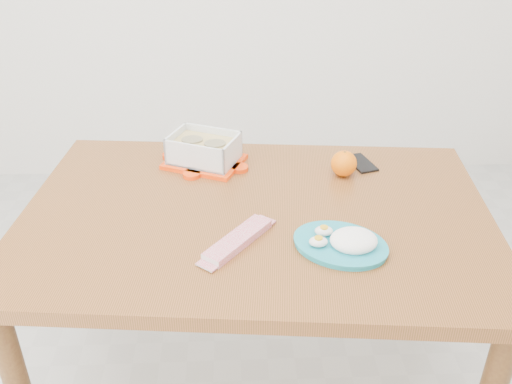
{
  "coord_description": "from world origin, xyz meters",
  "views": [
    {
      "loc": [
        0.09,
        -1.18,
        1.57
      ],
      "look_at": [
        0.14,
        0.11,
        0.81
      ],
      "focal_mm": 40.0,
      "sensor_mm": 36.0,
      "label": 1
    }
  ],
  "objects_px": {
    "orange_fruit": "(344,164)",
    "smartphone": "(361,163)",
    "food_container": "(204,150)",
    "rice_plate": "(345,241)",
    "dining_table": "(256,240)"
  },
  "relations": [
    {
      "from": "dining_table",
      "to": "smartphone",
      "type": "height_order",
      "value": "smartphone"
    },
    {
      "from": "rice_plate",
      "to": "orange_fruit",
      "type": "bearing_deg",
      "value": 109.56
    },
    {
      "from": "food_container",
      "to": "rice_plate",
      "type": "bearing_deg",
      "value": -29.07
    },
    {
      "from": "food_container",
      "to": "smartphone",
      "type": "distance_m",
      "value": 0.49
    },
    {
      "from": "orange_fruit",
      "to": "food_container",
      "type": "bearing_deg",
      "value": 167.55
    },
    {
      "from": "orange_fruit",
      "to": "smartphone",
      "type": "xyz_separation_m",
      "value": [
        0.07,
        0.07,
        -0.04
      ]
    },
    {
      "from": "food_container",
      "to": "smartphone",
      "type": "bearing_deg",
      "value": 20.51
    },
    {
      "from": "dining_table",
      "to": "food_container",
      "type": "height_order",
      "value": "food_container"
    },
    {
      "from": "dining_table",
      "to": "rice_plate",
      "type": "relative_size",
      "value": 4.25
    },
    {
      "from": "orange_fruit",
      "to": "smartphone",
      "type": "distance_m",
      "value": 0.1
    },
    {
      "from": "orange_fruit",
      "to": "rice_plate",
      "type": "height_order",
      "value": "orange_fruit"
    },
    {
      "from": "dining_table",
      "to": "orange_fruit",
      "type": "xyz_separation_m",
      "value": [
        0.27,
        0.19,
        0.13
      ]
    },
    {
      "from": "food_container",
      "to": "orange_fruit",
      "type": "height_order",
      "value": "food_container"
    },
    {
      "from": "dining_table",
      "to": "rice_plate",
      "type": "height_order",
      "value": "rice_plate"
    },
    {
      "from": "dining_table",
      "to": "rice_plate",
      "type": "bearing_deg",
      "value": -35.08
    }
  ]
}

